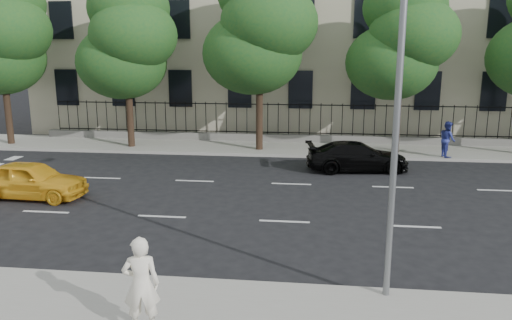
# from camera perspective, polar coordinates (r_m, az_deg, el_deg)

# --- Properties ---
(ground) EXTENTS (120.00, 120.00, 0.00)m
(ground) POSITION_cam_1_polar(r_m,az_deg,el_deg) (13.59, 2.59, -10.57)
(ground) COLOR black
(ground) RESTS_ON ground
(far_sidewalk) EXTENTS (60.00, 4.00, 0.15)m
(far_sidewalk) POSITION_cam_1_polar(r_m,az_deg,el_deg) (27.00, 4.79, 1.32)
(far_sidewalk) COLOR gray
(far_sidewalk) RESTS_ON ground
(lane_markings) EXTENTS (49.60, 4.62, 0.01)m
(lane_markings) POSITION_cam_1_polar(r_m,az_deg,el_deg) (18.05, 3.71, -4.62)
(lane_markings) COLOR silver
(lane_markings) RESTS_ON ground
(iron_fence) EXTENTS (30.00, 0.50, 2.20)m
(iron_fence) POSITION_cam_1_polar(r_m,az_deg,el_deg) (28.57, 4.94, 3.11)
(iron_fence) COLOR slate
(iron_fence) RESTS_ON far_sidewalk
(street_light) EXTENTS (0.25, 3.32, 8.05)m
(street_light) POSITION_cam_1_polar(r_m,az_deg,el_deg) (10.82, 15.73, 11.09)
(street_light) COLOR slate
(street_light) RESTS_ON near_sidewalk
(tree_a) EXTENTS (5.71, 5.31, 9.39)m
(tree_a) POSITION_cam_1_polar(r_m,az_deg,el_deg) (30.84, -27.03, 12.74)
(tree_a) COLOR #382619
(tree_a) RESTS_ON far_sidewalk
(tree_b) EXTENTS (5.53, 5.12, 8.97)m
(tree_b) POSITION_cam_1_polar(r_m,az_deg,el_deg) (27.64, -14.46, 13.27)
(tree_b) COLOR #382619
(tree_b) RESTS_ON far_sidewalk
(tree_c) EXTENTS (5.89, 5.50, 9.80)m
(tree_c) POSITION_cam_1_polar(r_m,az_deg,el_deg) (26.00, 0.53, 14.97)
(tree_c) COLOR #382619
(tree_c) RESTS_ON far_sidewalk
(tree_d) EXTENTS (5.34, 4.94, 8.84)m
(tree_d) POSITION_cam_1_polar(r_m,az_deg,el_deg) (26.16, 16.38, 13.20)
(tree_d) COLOR #382619
(tree_d) RESTS_ON far_sidewalk
(yellow_taxi) EXTENTS (4.08, 1.78, 1.37)m
(yellow_taxi) POSITION_cam_1_polar(r_m,az_deg,el_deg) (19.89, -24.33, -2.08)
(yellow_taxi) COLOR yellow
(yellow_taxi) RESTS_ON ground
(black_sedan) EXTENTS (4.71, 2.42, 1.31)m
(black_sedan) POSITION_cam_1_polar(r_m,az_deg,el_deg) (22.64, 11.48, 0.40)
(black_sedan) COLOR black
(black_sedan) RESTS_ON ground
(woman_near) EXTENTS (0.77, 0.60, 1.87)m
(woman_near) POSITION_cam_1_polar(r_m,az_deg,el_deg) (9.73, -13.00, -13.71)
(woman_near) COLOR white
(woman_near) RESTS_ON near_sidewalk
(pedestrian_far) EXTENTS (0.80, 0.95, 1.75)m
(pedestrian_far) POSITION_cam_1_polar(r_m,az_deg,el_deg) (26.05, 21.03, 2.23)
(pedestrian_far) COLOR #2E3791
(pedestrian_far) RESTS_ON far_sidewalk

